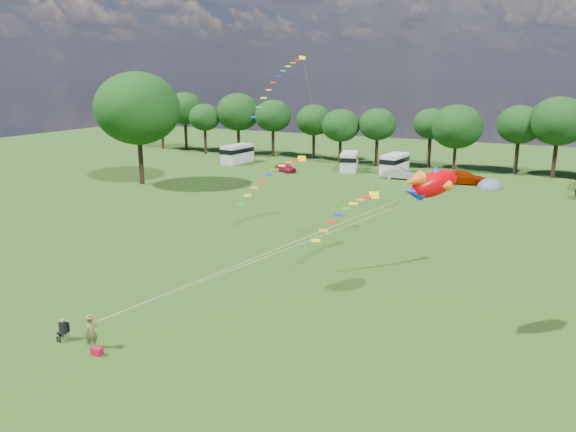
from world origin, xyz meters
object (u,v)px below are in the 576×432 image
at_px(big_tree, 137,108).
at_px(fish_kite, 430,184).
at_px(kite_flyer, 92,333).
at_px(car_c, 465,178).
at_px(tent_orange, 440,186).
at_px(car_b, 400,174).
at_px(campervan_b, 349,161).
at_px(campervan_a, 237,153).
at_px(car_a, 285,167).
at_px(campervan_c, 395,163).
at_px(camp_chair, 63,327).
at_px(tent_greyblue, 490,188).

xyz_separation_m(big_tree, fish_kite, (40.03, -24.21, -1.27)).
bearing_deg(kite_flyer, fish_kite, -18.59).
relative_size(big_tree, car_c, 2.54).
bearing_deg(tent_orange, car_c, 47.68).
relative_size(car_b, campervan_b, 0.73).
distance_m(campervan_b, fish_kite, 49.93).
bearing_deg(car_b, campervan_a, 79.15).
bearing_deg(car_c, car_a, 85.90).
xyz_separation_m(car_c, tent_orange, (-2.41, -2.65, -0.76)).
relative_size(campervan_a, kite_flyer, 3.58).
bearing_deg(big_tree, campervan_b, 47.43).
distance_m(campervan_c, tent_orange, 9.73).
bearing_deg(car_c, fish_kite, 177.47).
height_order(car_b, campervan_b, campervan_b).
distance_m(kite_flyer, fish_kite, 18.16).
bearing_deg(car_b, campervan_c, 19.57).
height_order(car_c, campervan_c, campervan_c).
xyz_separation_m(campervan_a, fish_kite, (38.47, -43.47, 6.31)).
distance_m(campervan_b, campervan_c, 6.27).
relative_size(camp_chair, fish_kite, 0.34).
bearing_deg(car_a, kite_flyer, -138.88).
height_order(big_tree, tent_orange, big_tree).
relative_size(campervan_a, campervan_c, 1.04).
bearing_deg(campervan_a, tent_orange, -93.25).
height_order(car_c, campervan_b, campervan_b).
bearing_deg(campervan_c, campervan_a, 99.98).
xyz_separation_m(car_b, campervan_a, (-25.44, 1.95, 0.74)).
xyz_separation_m(big_tree, campervan_b, (18.88, 20.55, -7.69)).
height_order(car_b, kite_flyer, kite_flyer).
distance_m(car_a, campervan_b, 8.91).
xyz_separation_m(car_b, campervan_b, (-8.12, 3.24, 0.63)).
bearing_deg(car_a, tent_greyblue, -63.43).
bearing_deg(car_c, campervan_c, 60.66).
height_order(tent_greyblue, camp_chair, tent_greyblue).
relative_size(car_a, fish_kite, 1.07).
relative_size(campervan_a, camp_chair, 4.94).
height_order(tent_orange, tent_greyblue, tent_orange).
height_order(campervan_c, fish_kite, fish_kite).
height_order(tent_greyblue, kite_flyer, kite_flyer).
distance_m(campervan_a, campervan_c, 23.64).
distance_m(car_c, fish_kite, 42.72).
bearing_deg(tent_orange, car_a, 178.76).
distance_m(big_tree, car_b, 33.14).
relative_size(car_c, tent_orange, 1.42).
xyz_separation_m(car_b, fish_kite, (13.03, -41.53, 7.06)).
bearing_deg(campervan_c, tent_orange, -124.59).
bearing_deg(car_c, car_b, 82.73).
xyz_separation_m(campervan_c, tent_orange, (7.38, -6.19, -1.36)).
bearing_deg(campervan_b, campervan_c, -100.54).
height_order(car_c, fish_kite, fish_kite).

